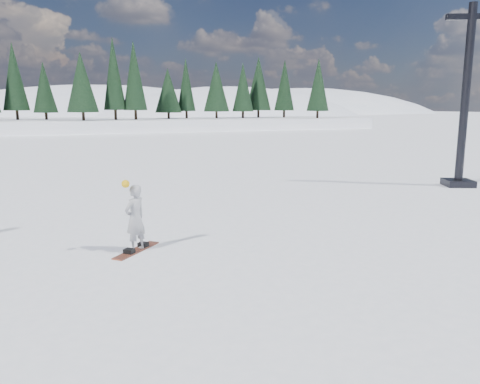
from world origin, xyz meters
name	(u,v)px	position (x,y,z in m)	size (l,w,h in m)	color
ground	(47,262)	(0.00, 0.00, 0.00)	(420.00, 420.00, 0.00)	white
alpine_backdrop	(22,151)	(-11.72, 189.17, -13.97)	(412.50, 227.00, 53.20)	white
lift_tower	(464,114)	(16.19, 4.20, 3.02)	(1.95, 1.48, 7.43)	black
snowboarder_woman	(135,218)	(1.95, 0.11, 0.81)	(0.69, 0.65, 1.73)	#AEAEB4
snowboard_woman	(136,250)	(1.95, 0.11, 0.01)	(1.50, 0.28, 0.03)	brown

